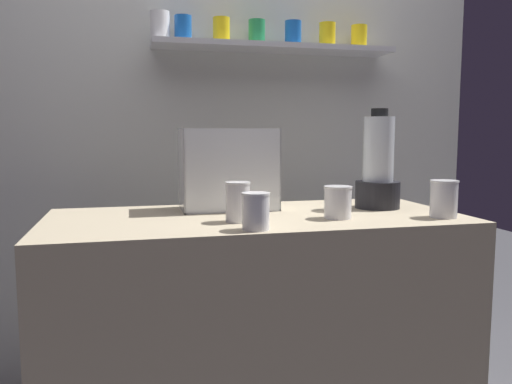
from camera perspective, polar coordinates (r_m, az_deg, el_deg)
name	(u,v)px	position (r m, az deg, el deg)	size (l,w,h in m)	color
counter	(256,342)	(1.88, 0.00, -16.23)	(1.40, 0.64, 0.90)	tan
back_wall_unit	(219,115)	(2.49, -4.07, 8.47)	(2.60, 0.24, 2.50)	silver
carrot_display_bin	(230,183)	(1.90, -2.89, 1.02)	(0.35, 0.20, 0.30)	white
blender_pitcher	(378,170)	(1.97, 13.36, 2.37)	(0.16, 0.16, 0.37)	black
juice_cup_carrot_far_left	(238,205)	(1.63, -2.03, -1.41)	(0.08, 0.08, 0.13)	white
juice_cup_carrot_left	(256,214)	(1.49, -0.02, -2.41)	(0.08, 0.08, 0.11)	white
juice_cup_mango_middle	(338,204)	(1.71, 9.04, -1.28)	(0.09, 0.09, 0.11)	white
juice_cup_beet_right	(444,201)	(1.82, 20.06, -0.96)	(0.09, 0.09, 0.12)	white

